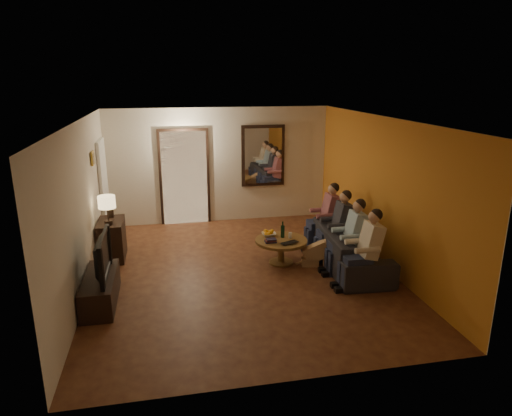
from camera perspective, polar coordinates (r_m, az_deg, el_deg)
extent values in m
cube|color=#481E13|center=(7.96, -1.71, -7.99)|extent=(5.00, 6.00, 0.01)
cube|color=white|center=(7.29, -1.88, 10.99)|extent=(5.00, 6.00, 0.01)
cube|color=beige|center=(10.42, -4.57, 5.30)|extent=(5.00, 0.02, 2.60)
cube|color=beige|center=(4.76, 4.35, -8.21)|extent=(5.00, 0.02, 2.60)
cube|color=beige|center=(7.54, -20.87, 0.03)|extent=(0.02, 6.00, 2.60)
cube|color=beige|center=(8.30, 15.50, 1.93)|extent=(0.02, 6.00, 2.60)
cube|color=orange|center=(8.29, 15.43, 1.92)|extent=(0.01, 6.00, 2.60)
cube|color=#FFE0A5|center=(10.39, -8.92, 3.71)|extent=(1.00, 0.06, 2.10)
cube|color=black|center=(10.38, -8.92, 3.70)|extent=(1.12, 0.04, 2.22)
cube|color=silver|center=(10.44, -7.51, 2.99)|extent=(0.45, 0.03, 1.70)
cube|color=black|center=(10.51, 0.89, 6.55)|extent=(1.00, 0.05, 1.40)
cube|color=white|center=(10.48, 0.92, 6.52)|extent=(0.86, 0.02, 1.26)
cube|color=white|center=(9.81, -18.44, 2.14)|extent=(0.06, 0.85, 2.04)
cube|color=#B28C33|center=(8.67, -19.73, 5.88)|extent=(0.03, 0.28, 0.24)
cube|color=brown|center=(8.67, -19.63, 5.89)|extent=(0.01, 0.22, 0.18)
cube|color=black|center=(8.82, -17.57, -3.79)|extent=(0.45, 0.81, 0.72)
cube|color=black|center=(7.24, -18.85, -9.61)|extent=(0.45, 1.30, 0.43)
imported|color=black|center=(7.03, -19.24, -5.71)|extent=(1.09, 0.14, 0.63)
imported|color=black|center=(8.29, 11.56, -4.86)|extent=(2.32, 1.03, 0.66)
cylinder|color=brown|center=(8.26, 3.15, -5.41)|extent=(1.14, 1.14, 0.45)
imported|color=white|center=(8.32, 1.60, -3.31)|extent=(0.26, 0.26, 0.06)
cylinder|color=silver|center=(8.25, 4.31, -3.41)|extent=(0.06, 0.06, 0.10)
imported|color=black|center=(7.94, 4.38, -4.48)|extent=(0.38, 0.32, 0.03)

